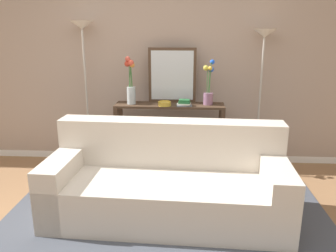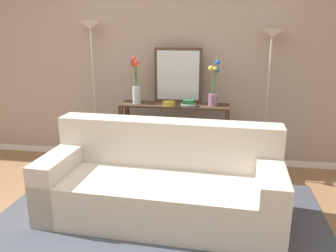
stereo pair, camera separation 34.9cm
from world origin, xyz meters
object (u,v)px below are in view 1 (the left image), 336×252
at_px(console_table, 170,125).
at_px(fruit_bowl, 165,104).
at_px(wall_mirror, 172,75).
at_px(book_row_under_console, 144,164).
at_px(vase_tall_flowers, 131,83).
at_px(vase_short_flowers, 209,89).
at_px(book_stack, 184,103).
at_px(floor_lamp_left, 84,54).
at_px(floor_lamp_right, 263,61).
at_px(couch, 168,185).

relative_size(console_table, fruit_bowl, 8.60).
distance_m(wall_mirror, book_row_under_console, 1.20).
bearing_deg(vase_tall_flowers, vase_short_flowers, 1.72).
relative_size(wall_mirror, book_stack, 3.50).
bearing_deg(floor_lamp_left, vase_short_flowers, -2.72).
height_order(floor_lamp_left, vase_tall_flowers, floor_lamp_left).
height_order(fruit_bowl, book_row_under_console, fruit_bowl).
bearing_deg(vase_short_flowers, wall_mirror, 165.20).
bearing_deg(book_row_under_console, floor_lamp_right, 3.32).
relative_size(console_table, book_stack, 6.95).
xyz_separation_m(vase_tall_flowers, vase_short_flowers, (0.95, 0.03, -0.06)).
distance_m(wall_mirror, vase_tall_flowers, 0.53).
xyz_separation_m(floor_lamp_left, vase_short_flowers, (1.53, -0.07, -0.40)).
xyz_separation_m(vase_short_flowers, book_row_under_console, (-0.81, -0.01, -0.99)).
bearing_deg(vase_tall_flowers, floor_lamp_left, 170.22).
bearing_deg(vase_short_flowers, book_stack, -162.80).
height_order(floor_lamp_right, book_stack, floor_lamp_right).
xyz_separation_m(couch, book_row_under_console, (-0.39, 1.13, -0.26)).
bearing_deg(console_table, vase_short_flowers, 1.32).
bearing_deg(book_stack, console_table, 156.19).
bearing_deg(couch, floor_lamp_left, 132.38).
bearing_deg(fruit_bowl, couch, -84.32).
height_order(vase_short_flowers, book_row_under_console, vase_short_flowers).
xyz_separation_m(console_table, floor_lamp_left, (-1.06, 0.08, 0.87)).
distance_m(console_table, fruit_bowl, 0.32).
bearing_deg(wall_mirror, console_table, -100.84).
xyz_separation_m(console_table, vase_tall_flowers, (-0.47, -0.02, 0.53)).
bearing_deg(floor_lamp_right, vase_short_flowers, -173.46).
bearing_deg(vase_short_flowers, floor_lamp_right, 6.54).
xyz_separation_m(wall_mirror, book_row_under_console, (-0.36, -0.13, -1.13)).
xyz_separation_m(floor_lamp_left, wall_mirror, (1.09, 0.05, -0.26)).
distance_m(fruit_bowl, book_stack, 0.24).
bearing_deg(wall_mirror, book_row_under_console, -160.35).
xyz_separation_m(floor_lamp_right, vase_short_flowers, (-0.64, -0.07, -0.33)).
distance_m(floor_lamp_right, fruit_bowl, 1.28).
xyz_separation_m(console_table, vase_short_flowers, (0.47, 0.01, 0.47)).
bearing_deg(vase_tall_flowers, console_table, 2.11).
relative_size(floor_lamp_right, vase_tall_flowers, 3.01).
relative_size(book_stack, book_row_under_console, 0.46).
bearing_deg(book_row_under_console, wall_mirror, 19.65).
distance_m(floor_lamp_right, book_stack, 1.06).
height_order(vase_tall_flowers, book_stack, vase_tall_flowers).
distance_m(vase_short_flowers, book_stack, 0.35).
distance_m(wall_mirror, fruit_bowl, 0.39).
bearing_deg(console_table, wall_mirror, 79.16).
relative_size(fruit_bowl, book_row_under_console, 0.37).
height_order(couch, book_row_under_console, couch).
distance_m(fruit_bowl, book_row_under_console, 0.88).
bearing_deg(book_stack, vase_short_flowers, 17.20).
relative_size(couch, vase_short_flowers, 4.13).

